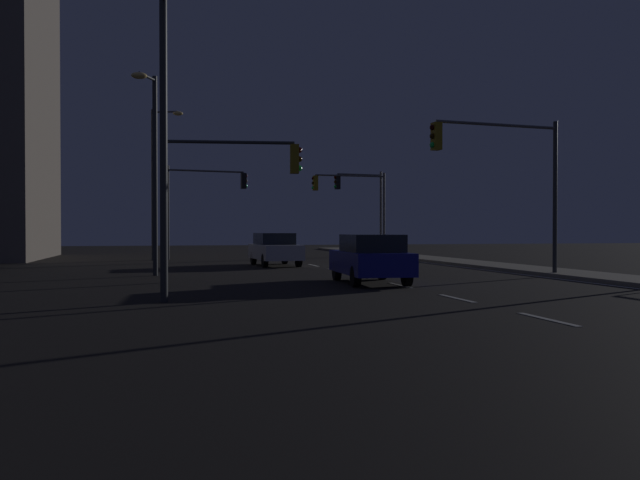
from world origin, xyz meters
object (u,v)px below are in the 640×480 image
at_px(traffic_light_mid_right, 204,193).
at_px(traffic_light_far_left, 361,196).
at_px(car_oncoming, 275,249).
at_px(street_lamp_median, 166,116).
at_px(traffic_light_mid_left, 228,177).
at_px(street_lamp_mid_block, 157,172).
at_px(traffic_light_near_left, 353,195).
at_px(car, 370,258).
at_px(traffic_light_far_center, 503,162).
at_px(street_lamp_across_street, 152,157).

distance_m(traffic_light_mid_right, traffic_light_far_left, 10.65).
relative_size(car_oncoming, traffic_light_mid_right, 0.82).
bearing_deg(street_lamp_median, traffic_light_mid_left, 71.00).
relative_size(car_oncoming, street_lamp_mid_block, 0.53).
relative_size(traffic_light_near_left, street_lamp_mid_block, 0.63).
xyz_separation_m(traffic_light_far_left, traffic_light_mid_left, (-10.74, -20.28, -0.53)).
xyz_separation_m(street_lamp_median, street_lamp_mid_block, (-0.34, 22.55, 0.64)).
distance_m(traffic_light_near_left, street_lamp_mid_block, 12.82).
xyz_separation_m(car, traffic_light_far_left, (6.32, 21.63, 3.15)).
distance_m(car, traffic_light_mid_left, 5.31).
xyz_separation_m(car, traffic_light_near_left, (5.62, 21.26, 3.16)).
height_order(traffic_light_far_center, traffic_light_mid_right, traffic_light_far_center).
distance_m(traffic_light_mid_left, street_lamp_across_street, 4.52).
height_order(car, traffic_light_mid_left, traffic_light_mid_left).
bearing_deg(traffic_light_mid_right, street_lamp_mid_block, -153.11).
bearing_deg(car_oncoming, traffic_light_mid_right, 109.59).
xyz_separation_m(car_oncoming, traffic_light_far_left, (7.52, 10.34, 3.15)).
bearing_deg(traffic_light_mid_left, street_lamp_mid_block, 97.98).
height_order(car_oncoming, street_lamp_median, street_lamp_median).
bearing_deg(street_lamp_median, traffic_light_far_left, 63.99).
height_order(traffic_light_far_center, street_lamp_mid_block, street_lamp_mid_block).
relative_size(street_lamp_median, street_lamp_across_street, 0.98).
height_order(car_oncoming, street_lamp_mid_block, street_lamp_mid_block).
height_order(car, street_lamp_across_street, street_lamp_across_street).
bearing_deg(traffic_light_mid_right, traffic_light_far_left, 11.97).
xyz_separation_m(car, street_lamp_mid_block, (-6.76, 18.07, 4.17)).
height_order(traffic_light_far_left, traffic_light_near_left, traffic_light_far_left).
relative_size(traffic_light_near_left, street_lamp_median, 0.74).
bearing_deg(traffic_light_mid_right, street_lamp_across_street, -100.84).
height_order(car, traffic_light_far_left, traffic_light_far_left).
height_order(traffic_light_far_center, traffic_light_mid_left, traffic_light_far_center).
height_order(traffic_light_mid_left, street_lamp_mid_block, street_lamp_mid_block).
bearing_deg(car, traffic_light_far_center, 13.25).
relative_size(traffic_light_mid_right, street_lamp_median, 0.75).
bearing_deg(car, street_lamp_mid_block, 110.52).
height_order(traffic_light_mid_right, traffic_light_mid_left, traffic_light_mid_right).
xyz_separation_m(traffic_light_mid_right, street_lamp_mid_block, (-2.66, -1.35, 1.10)).
height_order(traffic_light_far_center, street_lamp_median, street_lamp_median).
relative_size(traffic_light_mid_right, traffic_light_near_left, 1.02).
xyz_separation_m(car_oncoming, traffic_light_mid_right, (-2.90, 8.13, 3.07)).
xyz_separation_m(traffic_light_mid_right, traffic_light_mid_left, (-0.32, -18.07, -0.46)).
height_order(traffic_light_mid_right, traffic_light_far_left, traffic_light_far_left).
relative_size(traffic_light_mid_left, street_lamp_mid_block, 0.57).
relative_size(traffic_light_mid_right, street_lamp_across_street, 0.73).
bearing_deg(traffic_light_far_left, car, -106.28).
relative_size(traffic_light_mid_left, street_lamp_across_street, 0.65).
relative_size(traffic_light_mid_right, traffic_light_mid_left, 1.13).
height_order(car, traffic_light_mid_right, traffic_light_mid_right).
bearing_deg(street_lamp_mid_block, car, -69.48).
relative_size(car_oncoming, traffic_light_near_left, 0.84).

